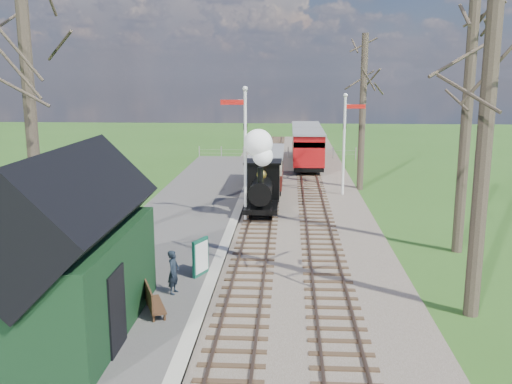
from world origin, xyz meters
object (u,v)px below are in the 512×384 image
semaphore_far (346,137)px  bench (152,301)px  person (174,272)px  red_carriage_a (308,149)px  red_carriage_b (306,140)px  locomotive (262,177)px  station_shed (68,254)px  sign_board (201,257)px  coach (267,167)px  semaphore_near (244,144)px

semaphore_far → bench: (-6.85, -16.85, -2.78)m
bench → person: bearing=78.1°
red_carriage_a → bench: (-5.08, -25.08, -1.01)m
red_carriage_b → locomotive: bearing=-98.0°
semaphore_far → locomotive: (-4.39, -4.92, -1.43)m
person → station_shed: bearing=152.6°
station_shed → locomotive: station_shed is taller
station_shed → person: station_shed is taller
red_carriage_a → semaphore_far: bearing=-77.8°
station_shed → red_carriage_a: bearing=75.3°
sign_board → bench: (-0.88, -3.13, -0.25)m
red_carriage_a → person: red_carriage_a is taller
semaphore_far → sign_board: 15.18m
red_carriage_b → sign_board: (-4.19, -27.45, -0.76)m
coach → person: (-2.16, -16.51, -0.54)m
semaphore_near → bench: size_ratio=4.37×
person → sign_board: bearing=-7.7°
station_shed → semaphore_far: 20.01m
station_shed → semaphore_near: (3.53, 12.00, 1.35)m
semaphore_near → red_carriage_a: bearing=76.7°
red_carriage_a → person: size_ratio=4.01×
red_carriage_b → person: bearing=-99.3°
sign_board → coach: bearing=83.9°
red_carriage_a → sign_board: size_ratio=4.37×
sign_board → station_shed: bearing=-122.3°
station_shed → locomotive: (4.29, 13.09, -0.34)m
semaphore_near → person: semaphore_near is taller
semaphore_near → station_shed: bearing=-106.4°
semaphore_far → red_carriage_b: bearing=97.4°
sign_board → bench: 3.26m
locomotive → red_carriage_b: bearing=82.0°
locomotive → sign_board: (-1.58, -8.81, -1.10)m
coach → red_carriage_a: bearing=69.8°
station_shed → red_carriage_b: (6.90, 31.73, -0.69)m
sign_board → person: bearing=-109.2°
semaphore_near → semaphore_far: (5.14, 6.00, -0.27)m
locomotive → coach: size_ratio=0.63×
station_shed → bench: bearing=32.3°
person → red_carriage_a: bearing=0.1°
station_shed → semaphore_near: size_ratio=1.01×
coach → person: coach is taller
semaphore_far → sign_board: size_ratio=4.61×
locomotive → sign_board: 9.02m
semaphore_far → person: semaphore_far is taller
station_shed → sign_board: 5.26m
locomotive → bench: bearing=-101.7°
coach → red_carriage_a: size_ratio=1.22×
semaphore_far → red_carriage_b: semaphore_far is taller
locomotive → red_carriage_a: 13.40m
red_carriage_a → locomotive: bearing=-101.2°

